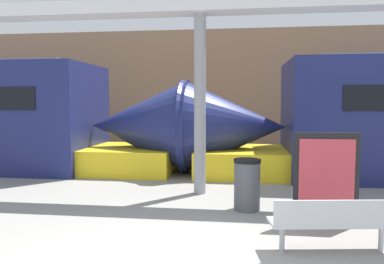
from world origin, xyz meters
The scene contains 6 objects.
station_wall centered at (0.00, 11.98, 2.50)m, with size 56.00×0.20×5.00m, color #937051.
bench_near centered at (1.82, 1.27, 0.46)m, with size 1.71×0.68×0.76m.
trash_bin centered at (0.72, 3.18, 0.48)m, with size 0.50×0.50×0.95m.
poster_board centered at (1.98, 2.52, 0.77)m, with size 1.03×0.07×1.51m.
support_column_near centered at (-0.29, 4.34, 1.94)m, with size 0.26×0.26×3.88m, color gray.
canopy_beam centered at (-0.29, 4.34, 4.02)m, with size 28.00×0.60×0.28m, color silver.
Camera 1 is at (0.58, -3.72, 2.00)m, focal length 35.00 mm.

